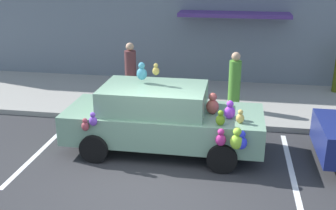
{
  "coord_description": "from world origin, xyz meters",
  "views": [
    {
      "loc": [
        1.58,
        -7.07,
        4.24
      ],
      "look_at": [
        0.01,
        2.12,
        0.9
      ],
      "focal_mm": 43.6,
      "sensor_mm": 36.0,
      "label": 1
    }
  ],
  "objects_px": {
    "plush_covered_car": "(162,118)",
    "pedestrian_by_lamp": "(234,83)",
    "pedestrian_walking_past": "(131,72)",
    "teddy_bear_on_sidewalk": "(170,103)"
  },
  "relations": [
    {
      "from": "plush_covered_car",
      "to": "pedestrian_by_lamp",
      "type": "xyz_separation_m",
      "value": [
        1.61,
        2.68,
        0.13
      ]
    },
    {
      "from": "pedestrian_walking_past",
      "to": "pedestrian_by_lamp",
      "type": "bearing_deg",
      "value": -9.72
    },
    {
      "from": "pedestrian_walking_past",
      "to": "pedestrian_by_lamp",
      "type": "height_order",
      "value": "pedestrian_walking_past"
    },
    {
      "from": "teddy_bear_on_sidewalk",
      "to": "pedestrian_walking_past",
      "type": "xyz_separation_m",
      "value": [
        -1.44,
        1.31,
        0.45
      ]
    },
    {
      "from": "pedestrian_walking_past",
      "to": "pedestrian_by_lamp",
      "type": "relative_size",
      "value": 1.03
    },
    {
      "from": "plush_covered_car",
      "to": "teddy_bear_on_sidewalk",
      "type": "xyz_separation_m",
      "value": [
        -0.13,
        1.91,
        -0.3
      ]
    },
    {
      "from": "plush_covered_car",
      "to": "teddy_bear_on_sidewalk",
      "type": "height_order",
      "value": "plush_covered_car"
    },
    {
      "from": "plush_covered_car",
      "to": "pedestrian_by_lamp",
      "type": "height_order",
      "value": "plush_covered_car"
    },
    {
      "from": "pedestrian_by_lamp",
      "to": "plush_covered_car",
      "type": "bearing_deg",
      "value": -120.97
    },
    {
      "from": "pedestrian_walking_past",
      "to": "pedestrian_by_lamp",
      "type": "distance_m",
      "value": 3.23
    }
  ]
}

